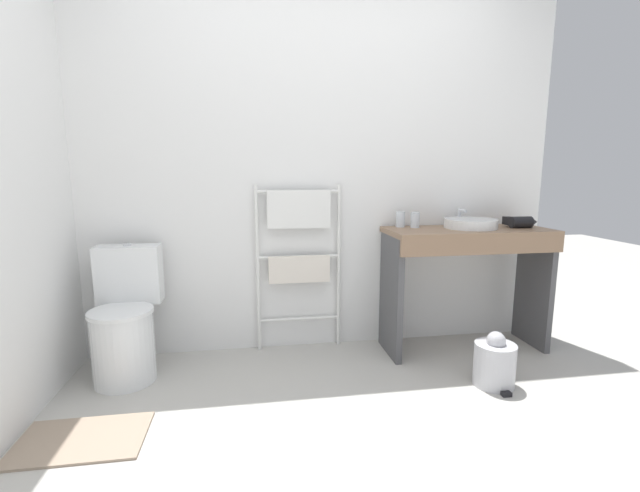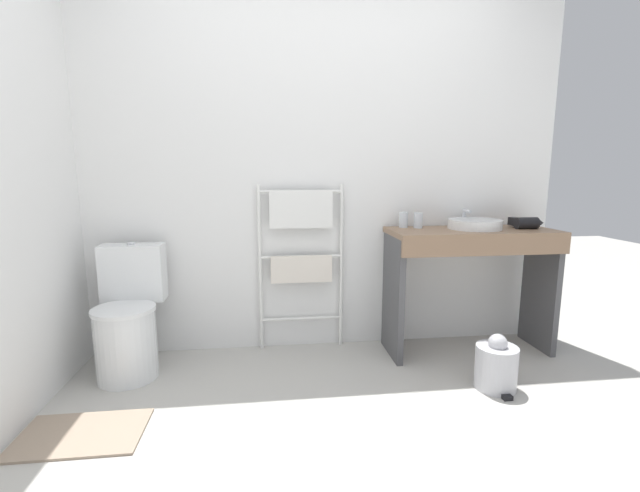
# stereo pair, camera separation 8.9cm
# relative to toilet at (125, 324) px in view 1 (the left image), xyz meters

# --- Properties ---
(ground_plane) EXTENTS (12.00, 12.00, 0.00)m
(ground_plane) POSITION_rel_toilet_xyz_m (1.20, -1.12, -0.33)
(ground_plane) COLOR #B2AFA8
(wall_back) EXTENTS (3.31, 0.12, 2.46)m
(wall_back) POSITION_rel_toilet_xyz_m (1.20, 0.37, 0.90)
(wall_back) COLOR white
(wall_back) RESTS_ON ground_plane
(toilet) EXTENTS (0.37, 0.49, 0.78)m
(toilet) POSITION_rel_toilet_xyz_m (0.00, 0.00, 0.00)
(toilet) COLOR white
(toilet) RESTS_ON ground_plane
(towel_radiator) EXTENTS (0.58, 0.06, 1.13)m
(towel_radiator) POSITION_rel_toilet_xyz_m (1.06, 0.25, 0.42)
(towel_radiator) COLOR white
(towel_radiator) RESTS_ON ground_plane
(vanity_counter) EXTENTS (1.08, 0.44, 0.84)m
(vanity_counter) POSITION_rel_toilet_xyz_m (2.17, 0.06, 0.26)
(vanity_counter) COLOR #84664C
(vanity_counter) RESTS_ON ground_plane
(sink_basin) EXTENTS (0.35, 0.35, 0.06)m
(sink_basin) POSITION_rel_toilet_xyz_m (2.20, 0.10, 0.54)
(sink_basin) COLOR white
(sink_basin) RESTS_ON vanity_counter
(faucet) EXTENTS (0.02, 0.10, 0.12)m
(faucet) POSITION_rel_toilet_xyz_m (2.20, 0.24, 0.59)
(faucet) COLOR silver
(faucet) RESTS_ON vanity_counter
(cup_near_wall) EXTENTS (0.06, 0.06, 0.10)m
(cup_near_wall) POSITION_rel_toilet_xyz_m (1.75, 0.22, 0.56)
(cup_near_wall) COLOR silver
(cup_near_wall) RESTS_ON vanity_counter
(cup_near_edge) EXTENTS (0.06, 0.06, 0.10)m
(cup_near_edge) POSITION_rel_toilet_xyz_m (1.84, 0.18, 0.56)
(cup_near_edge) COLOR silver
(cup_near_edge) RESTS_ON vanity_counter
(hair_dryer) EXTENTS (0.19, 0.17, 0.08)m
(hair_dryer) POSITION_rel_toilet_xyz_m (2.55, 0.06, 0.55)
(hair_dryer) COLOR black
(hair_dryer) RESTS_ON vanity_counter
(trash_bin) EXTENTS (0.23, 0.26, 0.32)m
(trash_bin) POSITION_rel_toilet_xyz_m (2.10, -0.45, -0.19)
(trash_bin) COLOR #B7B7BC
(trash_bin) RESTS_ON ground_plane
(bath_mat) EXTENTS (0.56, 0.36, 0.01)m
(bath_mat) POSITION_rel_toilet_xyz_m (-0.04, -0.64, -0.32)
(bath_mat) COLOR gray
(bath_mat) RESTS_ON ground_plane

